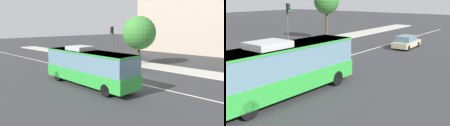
{
  "view_description": "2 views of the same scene",
  "coord_description": "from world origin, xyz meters",
  "views": [
    {
      "loc": [
        11.97,
        -15.81,
        5.37
      ],
      "look_at": [
        0.19,
        -3.58,
        2.4
      ],
      "focal_mm": 35.0,
      "sensor_mm": 36.0,
      "label": 1
    },
    {
      "loc": [
        -13.32,
        -15.53,
        5.85
      ],
      "look_at": [
        0.2,
        -5.2,
        1.7
      ],
      "focal_mm": 43.91,
      "sensor_mm": 36.0,
      "label": 2
    }
  ],
  "objects": [
    {
      "name": "ground_plane",
      "position": [
        0.0,
        0.0,
        0.0
      ],
      "size": [
        160.0,
        160.0,
        0.0
      ],
      "primitive_type": "plane",
      "color": "#333335"
    },
    {
      "name": "sidewalk_kerb",
      "position": [
        0.0,
        8.22,
        0.07
      ],
      "size": [
        80.0,
        3.31,
        0.14
      ],
      "primitive_type": "cube",
      "color": "#B2ADA3",
      "rests_on": "ground_plane"
    },
    {
      "name": "lane_centre_line",
      "position": [
        0.0,
        0.0,
        0.01
      ],
      "size": [
        76.0,
        0.16,
        0.01
      ],
      "primitive_type": "cube",
      "color": "silver",
      "rests_on": "ground_plane"
    },
    {
      "name": "transit_bus",
      "position": [
        -2.75,
        -3.55,
        1.81
      ],
      "size": [
        10.05,
        2.71,
        3.46
      ],
      "rotation": [
        0.0,
        0.0,
        -0.02
      ],
      "color": "green",
      "rests_on": "ground_plane"
    },
    {
      "name": "sedan_white",
      "position": [
        -13.66,
        4.2,
        0.72
      ],
      "size": [
        4.53,
        1.87,
        1.46
      ],
      "rotation": [
        0.0,
        0.0,
        3.16
      ],
      "color": "white",
      "rests_on": "ground_plane"
    },
    {
      "name": "traffic_light_mid_block",
      "position": [
        -9.71,
        6.75,
        3.56
      ],
      "size": [
        0.34,
        0.62,
        5.2
      ],
      "rotation": [
        0.0,
        0.0,
        -1.63
      ],
      "color": "#47474C",
      "rests_on": "ground_plane"
    },
    {
      "name": "street_tree_kerbside_centre",
      "position": [
        -5.69,
        7.73,
        4.32
      ],
      "size": [
        4.44,
        4.44,
        6.55
      ],
      "color": "#4C3823",
      "rests_on": "ground_plane"
    },
    {
      "name": "office_block_background",
      "position": [
        -6.41,
        30.58,
        6.8
      ],
      "size": [
        22.41,
        16.97,
        13.6
      ],
      "rotation": [
        0.0,
        0.0,
        0.03
      ],
      "color": "tan",
      "rests_on": "ground_plane"
    }
  ]
}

